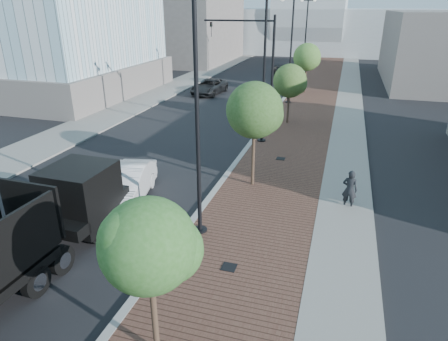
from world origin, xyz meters
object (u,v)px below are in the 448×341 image
(dark_car_mid, at_px, (209,87))
(pedestrian, at_px, (350,189))
(white_sedan, at_px, (126,185))
(dump_truck, at_px, (17,245))

(dark_car_mid, height_order, pedestrian, pedestrian)
(white_sedan, xyz_separation_m, dark_car_mid, (-4.26, 24.35, -0.07))
(pedestrian, bearing_deg, dark_car_mid, -45.66)
(dark_car_mid, xyz_separation_m, pedestrian, (14.23, -22.04, 0.17))
(white_sedan, distance_m, dark_car_mid, 24.72)
(white_sedan, height_order, dark_car_mid, white_sedan)
(dump_truck, height_order, dark_car_mid, dump_truck)
(dump_truck, height_order, pedestrian, dump_truck)
(dump_truck, xyz_separation_m, white_sedan, (0.36, 6.19, -0.54))
(dump_truck, bearing_deg, white_sedan, 87.72)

